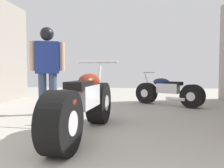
# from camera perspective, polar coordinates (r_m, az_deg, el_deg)

# --- Properties ---
(ground_plane) EXTENTS (16.20, 16.20, 0.00)m
(ground_plane) POSITION_cam_1_polar(r_m,az_deg,el_deg) (3.88, -1.79, -9.71)
(ground_plane) COLOR #A8A399
(motorcycle_maroon_cruiser) EXTENTS (0.66, 2.22, 1.03)m
(motorcycle_maroon_cruiser) POSITION_cam_1_polar(r_m,az_deg,el_deg) (3.11, -7.06, -5.06)
(motorcycle_maroon_cruiser) COLOR black
(motorcycle_maroon_cruiser) RESTS_ON ground_plane
(motorcycle_black_naked) EXTENTS (1.61, 1.21, 0.84)m
(motorcycle_black_naked) POSITION_cam_1_polar(r_m,az_deg,el_deg) (5.99, 13.84, -1.90)
(motorcycle_black_naked) COLOR black
(motorcycle_black_naked) RESTS_ON ground_plane
(mechanic_in_blue) EXTENTS (0.68, 0.37, 1.73)m
(mechanic_in_blue) POSITION_cam_1_polar(r_m,az_deg,el_deg) (4.78, -15.59, 5.11)
(mechanic_in_blue) COLOR #384766
(mechanic_in_blue) RESTS_ON ground_plane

